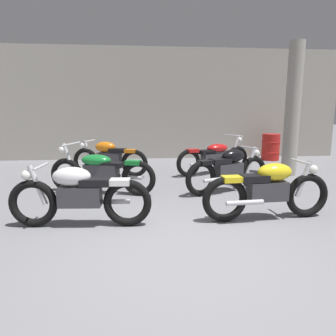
{
  "coord_description": "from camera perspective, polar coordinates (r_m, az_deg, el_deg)",
  "views": [
    {
      "loc": [
        -0.55,
        -3.3,
        1.6
      ],
      "look_at": [
        0.0,
        2.26,
        0.55
      ],
      "focal_mm": 32.87,
      "sensor_mm": 36.0,
      "label": 1
    }
  ],
  "objects": [
    {
      "name": "ground_plane",
      "position": [
        3.71,
        3.54,
        -14.93
      ],
      "size": [
        60.0,
        60.0,
        0.0
      ],
      "primitive_type": "plane",
      "color": "gray"
    },
    {
      "name": "back_wall",
      "position": [
        10.39,
        -2.67,
        11.74
      ],
      "size": [
        12.61,
        0.24,
        3.6
      ],
      "primitive_type": "cube",
      "color": "#9E998E",
      "rests_on": "ground"
    },
    {
      "name": "support_pillar",
      "position": [
        8.16,
        22.11,
        9.88
      ],
      "size": [
        0.36,
        0.36,
        3.2
      ],
      "primitive_type": "cylinder",
      "color": "#9E998E",
      "rests_on": "ground"
    },
    {
      "name": "motorcycle_left_row_0",
      "position": [
        4.42,
        -16.12,
        -4.74
      ],
      "size": [
        1.97,
        0.48,
        0.88
      ],
      "color": "black",
      "rests_on": "ground"
    },
    {
      "name": "motorcycle_left_row_1",
      "position": [
        6.08,
        -12.37,
        -0.47
      ],
      "size": [
        2.1,
        0.9,
        0.97
      ],
      "color": "black",
      "rests_on": "ground"
    },
    {
      "name": "motorcycle_left_row_2",
      "position": [
        7.72,
        -10.86,
        1.95
      ],
      "size": [
        1.9,
        0.77,
        0.88
      ],
      "color": "black",
      "rests_on": "ground"
    },
    {
      "name": "motorcycle_right_row_0",
      "position": [
        4.75,
        18.06,
        -3.78
      ],
      "size": [
        1.97,
        0.48,
        0.88
      ],
      "color": "black",
      "rests_on": "ground"
    },
    {
      "name": "motorcycle_right_row_1",
      "position": [
        6.19,
        11.24,
        -0.18
      ],
      "size": [
        1.87,
        0.85,
        0.88
      ],
      "color": "black",
      "rests_on": "ground"
    },
    {
      "name": "motorcycle_right_row_2",
      "position": [
        7.9,
        8.6,
        2.18
      ],
      "size": [
        2.05,
        1.01,
        0.97
      ],
      "color": "black",
      "rests_on": "ground"
    },
    {
      "name": "oil_drum",
      "position": [
        10.56,
        18.5,
        3.72
      ],
      "size": [
        0.59,
        0.59,
        0.85
      ],
      "color": "red",
      "rests_on": "ground"
    }
  ]
}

